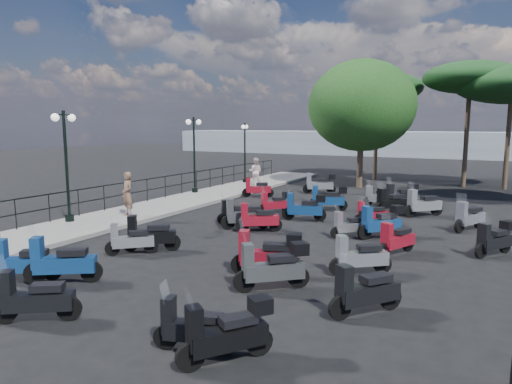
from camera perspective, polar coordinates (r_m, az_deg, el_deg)
The scene contains 42 objects.
ground at distance 16.73m, azimuth 2.17°, elevation -4.81°, with size 120.00×120.00×0.00m, color black.
sidewalk at distance 22.60m, azimuth -9.44°, elevation -1.27°, with size 3.00×30.00×0.15m, color #5E5D5A.
railing at distance 23.13m, azimuth -12.35°, elevation 0.93°, with size 0.04×26.04×1.10m.
lamp_post_0 at distance 18.69m, azimuth -22.65°, elevation 3.84°, with size 0.51×1.21×4.20m.
lamp_post_1 at distance 25.11m, azimuth -7.74°, elevation 5.24°, with size 0.33×1.21×4.09m.
lamp_post_2 at distance 29.39m, azimuth -1.41°, elevation 5.43°, with size 0.52×1.08×3.79m.
woman at distance 19.11m, azimuth -15.78°, elevation -0.26°, with size 0.66×0.43×1.80m, color brown.
pedestrian_far at distance 28.10m, azimuth -0.07°, elevation 2.58°, with size 0.81×0.63×1.67m, color beige.
scooter_0 at distance 12.65m, azimuth -27.05°, elevation -7.88°, with size 1.45×1.10×1.36m.
scooter_1 at distance 12.12m, azimuth -23.20°, elevation -8.12°, with size 1.60×1.15×1.47m.
scooter_2 at distance 14.29m, azimuth -13.15°, elevation -5.29°, with size 1.57×1.06×1.42m.
scooter_3 at distance 17.77m, azimuth -2.62°, elevation -2.65°, with size 1.18×1.10×1.21m.
scooter_4 at distance 19.79m, azimuth 2.40°, elevation -1.39°, with size 1.15×1.24×1.23m.
scooter_5 at distance 24.26m, azimuth 0.14°, elevation 0.44°, with size 1.56×0.91×1.35m.
scooter_6 at distance 10.05m, azimuth -25.99°, elevation -11.96°, with size 1.44×1.06×1.34m.
scooter_7 at distance 14.08m, azimuth -15.44°, elevation -5.85°, with size 1.19×1.13×1.23m.
scooter_8 at distance 16.81m, azimuth -1.49°, elevation -2.98°, with size 1.54×1.19×1.45m.
scooter_9 at distance 18.36m, azimuth 6.10°, elevation -1.96°, with size 1.74×0.79×1.42m.
scooter_10 at distance 20.74m, azimuth 9.00°, elevation -0.82°, with size 1.71×0.89×1.43m.
scooter_11 at distance 25.72m, azimuth 7.96°, elevation 1.00°, with size 1.73×1.01×1.47m.
scooter_12 at distance 7.67m, azimuth -3.66°, elevation -17.22°, with size 1.14×1.43×1.33m.
scooter_13 at distance 10.70m, azimuth 2.10°, elevation -9.39°, with size 1.49×1.34×1.45m.
scooter_14 at distance 16.10m, azimuth 15.38°, elevation -3.66°, with size 1.30×1.48×1.43m.
scooter_15 at distance 16.38m, azimuth 0.22°, elevation -3.41°, with size 1.44×1.09×1.35m.
scooter_16 at distance 20.61m, azimuth 16.48°, elevation -1.24°, with size 1.22×1.47×1.43m.
scooter_17 at distance 22.46m, azimuth 17.66°, elevation -0.43°, with size 1.41×1.34×1.41m.
scooter_18 at distance 8.09m, azimuth -7.84°, elevation -16.53°, with size 1.45×0.67×1.19m.
scooter_19 at distance 11.67m, azimuth 1.49°, elevation -7.81°, with size 1.80×0.89×1.49m.
scooter_20 at distance 12.07m, azimuth 12.79°, elevation -7.94°, with size 1.38×1.14×1.34m.
scooter_21 at distance 15.92m, azimuth 11.77°, elevation -4.03°, with size 1.12×1.17×1.18m.
scooter_22 at distance 18.12m, azimuth 14.22°, elevation -2.72°, with size 1.25×0.96×1.18m.
scooter_23 at distance 22.43m, azimuth 14.98°, elevation -0.59°, with size 1.25×1.09×1.24m.
scooter_25 at distance 9.64m, azimuth 13.42°, elevation -12.05°, with size 1.17×1.46×1.40m.
scooter_26 at distance 14.14m, azimuth 17.12°, elevation -5.75°, with size 0.85×1.54×1.31m.
scooter_27 at distance 15.13m, azimuth 27.65°, elevation -5.28°, with size 1.02×1.46×1.30m.
scooter_28 at distance 18.25m, azimuth 25.10°, elevation -2.90°, with size 0.98×1.66×1.43m.
scooter_29 at distance 20.34m, azimuth 20.12°, elevation -1.47°, with size 1.40×1.42×1.49m.
broadleaf_tree at distance 28.58m, azimuth 13.09°, elevation 10.45°, with size 6.45×6.45×7.71m.
pine_0 at distance 31.10m, azimuth 25.21°, elevation 12.78°, with size 5.55×5.55×7.63m.
pine_1 at distance 31.04m, azimuth 29.39°, elevation 11.59°, with size 6.43×6.43×7.27m.
pine_2 at distance 33.37m, azimuth 15.01°, elevation 12.40°, with size 6.11×6.11×7.41m.
distant_hills at distance 60.14m, azimuth 21.28°, elevation 5.59°, with size 70.00×8.00×3.00m, color gray.
Camera 1 is at (7.07, -14.68, 3.81)m, focal length 32.00 mm.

